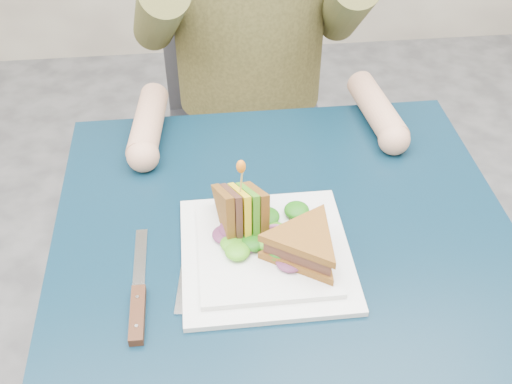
{
  "coord_description": "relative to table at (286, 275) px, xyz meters",
  "views": [
    {
      "loc": [
        -0.12,
        -0.65,
        1.42
      ],
      "look_at": [
        -0.05,
        0.03,
        0.82
      ],
      "focal_mm": 42.0,
      "sensor_mm": 36.0,
      "label": 1
    }
  ],
  "objects": [
    {
      "name": "table",
      "position": [
        0.0,
        0.0,
        0.0
      ],
      "size": [
        0.75,
        0.75,
        0.73
      ],
      "color": "black",
      "rests_on": "ground"
    },
    {
      "name": "chair",
      "position": [
        0.0,
        0.7,
        -0.11
      ],
      "size": [
        0.42,
        0.4,
        0.93
      ],
      "color": "#47474C",
      "rests_on": "ground"
    },
    {
      "name": "plate",
      "position": [
        -0.04,
        -0.02,
        0.09
      ],
      "size": [
        0.26,
        0.26,
        0.02
      ],
      "color": "white",
      "rests_on": "table"
    },
    {
      "name": "sandwich_flat",
      "position": [
        0.02,
        -0.05,
        0.12
      ],
      "size": [
        0.19,
        0.19,
        0.05
      ],
      "color": "brown",
      "rests_on": "plate"
    },
    {
      "name": "sandwich_upright",
      "position": [
        -0.07,
        0.02,
        0.13
      ],
      "size": [
        0.09,
        0.15,
        0.15
      ],
      "color": "brown",
      "rests_on": "plate"
    },
    {
      "name": "fork",
      "position": [
        -0.16,
        -0.04,
        0.08
      ],
      "size": [
        0.04,
        0.18,
        0.01
      ],
      "color": "silver",
      "rests_on": "table"
    },
    {
      "name": "knife",
      "position": [
        -0.23,
        -0.1,
        0.09
      ],
      "size": [
        0.02,
        0.22,
        0.02
      ],
      "color": "silver",
      "rests_on": "table"
    },
    {
      "name": "toothpick",
      "position": [
        -0.07,
        0.02,
        0.2
      ],
      "size": [
        0.01,
        0.01,
        0.06
      ],
      "primitive_type": "cylinder",
      "rotation": [
        0.14,
        0.07,
        0.0
      ],
      "color": "tan",
      "rests_on": "sandwich_upright"
    },
    {
      "name": "toothpick_frill",
      "position": [
        -0.07,
        0.02,
        0.23
      ],
      "size": [
        0.01,
        0.01,
        0.02
      ],
      "primitive_type": "ellipsoid",
      "color": "orange",
      "rests_on": "sandwich_upright"
    },
    {
      "name": "lettuce_spill",
      "position": [
        -0.03,
        -0.01,
        0.11
      ],
      "size": [
        0.15,
        0.13,
        0.02
      ],
      "primitive_type": null,
      "color": "#337A14",
      "rests_on": "plate"
    },
    {
      "name": "onion_ring",
      "position": [
        -0.02,
        -0.02,
        0.11
      ],
      "size": [
        0.04,
        0.04,
        0.02
      ],
      "primitive_type": "torus",
      "rotation": [
        0.44,
        0.0,
        0.0
      ],
      "color": "#9E4C7A",
      "rests_on": "plate"
    }
  ]
}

